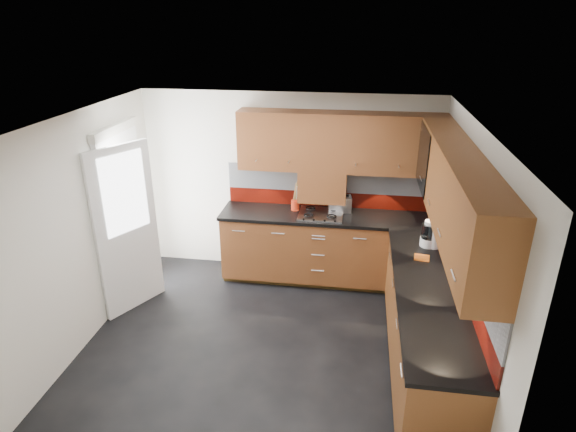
% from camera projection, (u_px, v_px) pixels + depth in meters
% --- Properties ---
extents(room, '(4.00, 3.80, 2.64)m').
position_uv_depth(room, '(261.00, 217.00, 4.54)').
color(room, black).
extents(base_cabinets, '(2.70, 3.20, 0.95)m').
position_uv_depth(base_cabinets, '(368.00, 284.00, 5.46)').
color(base_cabinets, brown).
rests_on(base_cabinets, room).
extents(countertop, '(2.72, 3.22, 0.04)m').
position_uv_depth(countertop, '(370.00, 247.00, 5.26)').
color(countertop, black).
rests_on(countertop, base_cabinets).
extents(backsplash, '(2.70, 3.20, 0.54)m').
position_uv_depth(backsplash, '(391.00, 216.00, 5.32)').
color(backsplash, maroon).
rests_on(backsplash, countertop).
extents(upper_cabinets, '(2.50, 3.20, 0.72)m').
position_uv_depth(upper_cabinets, '(393.00, 165.00, 4.95)').
color(upper_cabinets, brown).
rests_on(upper_cabinets, room).
extents(extractor_hood, '(0.60, 0.33, 0.40)m').
position_uv_depth(extractor_hood, '(323.00, 185.00, 6.05)').
color(extractor_hood, brown).
rests_on(extractor_hood, room).
extents(glass_cabinet, '(0.32, 0.80, 0.66)m').
position_uv_depth(glass_cabinet, '(437.00, 157.00, 5.14)').
color(glass_cabinet, black).
rests_on(glass_cabinet, room).
extents(back_door, '(0.42, 1.19, 2.04)m').
position_uv_depth(back_door, '(126.00, 220.00, 5.65)').
color(back_door, white).
rests_on(back_door, room).
extents(gas_hob, '(0.55, 0.49, 0.04)m').
position_uv_depth(gas_hob, '(321.00, 214.00, 6.03)').
color(gas_hob, silver).
rests_on(gas_hob, countertop).
extents(utensil_pot, '(0.11, 0.11, 0.38)m').
position_uv_depth(utensil_pot, '(295.00, 203.00, 6.16)').
color(utensil_pot, red).
rests_on(utensil_pot, countertop).
extents(toaster, '(0.31, 0.21, 0.21)m').
position_uv_depth(toaster, '(340.00, 204.00, 6.12)').
color(toaster, silver).
rests_on(toaster, countertop).
extents(food_processor, '(0.18, 0.18, 0.29)m').
position_uv_depth(food_processor, '(429.00, 235.00, 5.19)').
color(food_processor, white).
rests_on(food_processor, countertop).
extents(paper_towel, '(0.17, 0.17, 0.28)m').
position_uv_depth(paper_towel, '(435.00, 235.00, 5.15)').
color(paper_towel, white).
rests_on(paper_towel, countertop).
extents(orange_cloth, '(0.17, 0.15, 0.02)m').
position_uv_depth(orange_cloth, '(422.00, 258.00, 4.97)').
color(orange_cloth, orange).
rests_on(orange_cloth, countertop).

